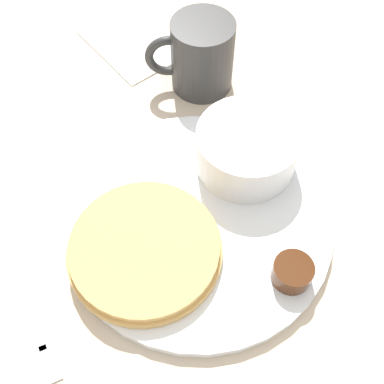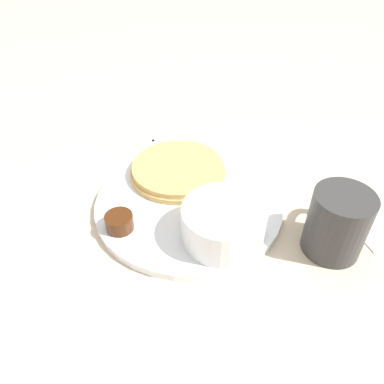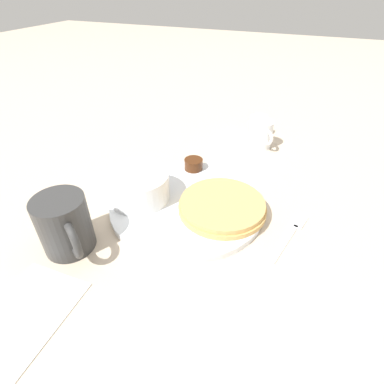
# 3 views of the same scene
# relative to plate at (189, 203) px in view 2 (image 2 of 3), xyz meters

# --- Properties ---
(ground_plane) EXTENTS (4.00, 4.00, 0.00)m
(ground_plane) POSITION_rel_plate_xyz_m (0.00, 0.00, -0.01)
(ground_plane) COLOR #C6B299
(plate) EXTENTS (0.28, 0.28, 0.01)m
(plate) POSITION_rel_plate_xyz_m (0.00, 0.00, 0.00)
(plate) COLOR white
(plate) RESTS_ON ground_plane
(pancake_stack) EXTENTS (0.16, 0.16, 0.02)m
(pancake_stack) POSITION_rel_plate_xyz_m (0.00, 0.07, 0.01)
(pancake_stack) COLOR tan
(pancake_stack) RESTS_ON plate
(bowl) EXTENTS (0.11, 0.11, 0.05)m
(bowl) POSITION_rel_plate_xyz_m (0.02, -0.08, 0.03)
(bowl) COLOR white
(bowl) RESTS_ON plate
(syrup_cup) EXTENTS (0.04, 0.04, 0.02)m
(syrup_cup) POSITION_rel_plate_xyz_m (-0.11, -0.03, 0.02)
(syrup_cup) COLOR #47230F
(syrup_cup) RESTS_ON plate
(butter_ramekin) EXTENTS (0.05, 0.05, 0.04)m
(butter_ramekin) POSITION_rel_plate_xyz_m (0.01, -0.11, 0.02)
(butter_ramekin) COLOR white
(butter_ramekin) RESTS_ON plate
(coffee_mug) EXTENTS (0.08, 0.10, 0.09)m
(coffee_mug) POSITION_rel_plate_xyz_m (0.16, -0.13, 0.04)
(coffee_mug) COLOR #333333
(coffee_mug) RESTS_ON ground_plane
(fork) EXTENTS (0.13, 0.04, 0.00)m
(fork) POSITION_rel_plate_xyz_m (-0.00, 0.19, -0.00)
(fork) COLOR silver
(fork) RESTS_ON ground_plane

